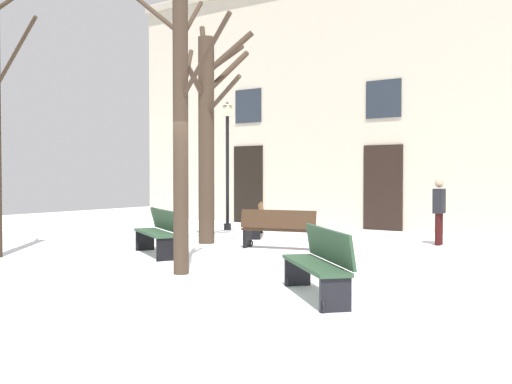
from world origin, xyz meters
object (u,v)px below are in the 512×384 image
Objects in this scene: bench_back_to_back_right at (319,262)px; streetlamp at (227,152)px; bench_near_lamp at (256,219)px; bench_near_center_tree at (158,231)px; tree_center at (208,125)px; person_near_bench at (439,209)px; bench_by_litter_bin at (280,229)px; tree_left_of_center at (181,124)px.

streetlamp is at bearing 178.69° from bench_back_to_back_right.
bench_back_to_back_right is 7.78m from bench_near_lamp.
bench_near_center_tree is 4.18m from bench_near_lamp.
streetlamp is at bearing 119.26° from tree_center.
bench_near_lamp is 1.15× the size of person_near_bench.
bench_by_litter_bin is 3.87m from person_near_bench.
bench_back_to_back_right is 6.74m from person_near_bench.
tree_center is 5.79m from person_near_bench.
person_near_bench is at bearing 30.11° from tree_center.
tree_center reaches higher than tree_left_of_center.
tree_center reaches higher than bench_near_lamp.
bench_near_lamp is 4.71m from person_near_bench.
bench_by_litter_bin is (1.98, -2.00, -0.00)m from bench_near_lamp.
tree_left_of_center is at bearing -58.58° from streetlamp.
bench_back_to_back_right is 4.97m from bench_by_litter_bin.
tree_center is 3.27m from bench_near_center_tree.
bench_back_to_back_right is (6.73, -6.87, -1.87)m from streetlamp.
tree_center reaches higher than streetlamp.
tree_center is 1.40× the size of streetlamp.
tree_center is 3.02× the size of bench_near_lamp.
bench_near_lamp is (0.08, 1.93, -2.37)m from tree_center.
tree_left_of_center is at bearing 82.70° from bench_by_litter_bin.
bench_by_litter_bin is (-0.30, 3.55, -2.02)m from tree_left_of_center.
bench_back_to_back_right is at bearing 8.96° from bench_near_lamp.
person_near_bench reaches higher than bench_back_to_back_right.
person_near_bench is (4.71, 2.73, -1.98)m from tree_center.
streetlamp is at bearing 121.42° from tree_left_of_center.
streetlamp is (-1.61, 2.88, -0.50)m from tree_center.
streetlamp is 2.15× the size of bench_near_lamp.
bench_by_litter_bin is at bearing -1.99° from tree_center.
bench_near_center_tree is (-4.64, 1.77, 0.01)m from bench_back_to_back_right.
tree_center is 3.34m from streetlamp.
person_near_bench is (6.32, -0.15, -1.49)m from streetlamp.
bench_near_center_tree is at bearing -77.83° from tree_center.
streetlamp reaches higher than bench_near_lamp.
bench_near_lamp is at bearing 174.68° from bench_back_to_back_right.
tree_left_of_center is 6.97m from person_near_bench.
tree_left_of_center reaches higher than bench_near_lamp.
tree_center is at bearing -60.74° from streetlamp.
bench_near_center_tree is 6.52m from person_near_bench.
streetlamp is 2.70m from bench_near_lamp.
bench_near_lamp is at bearing 87.71° from tree_center.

